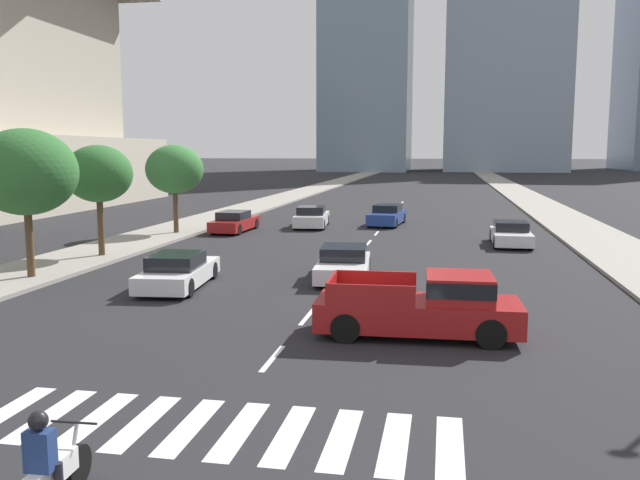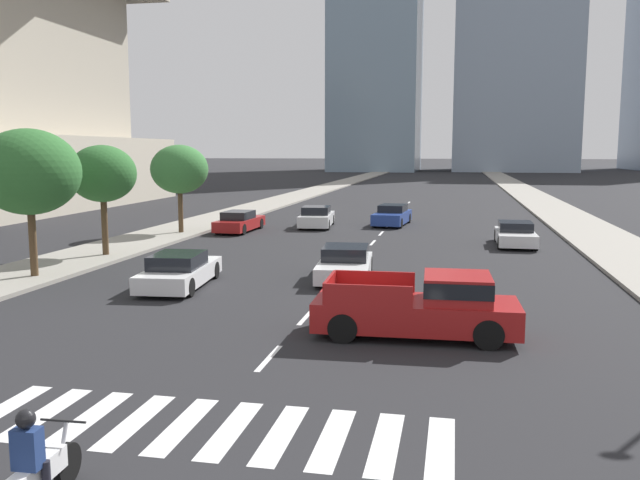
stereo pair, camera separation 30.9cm
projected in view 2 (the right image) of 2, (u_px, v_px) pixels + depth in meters
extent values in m
cube|color=gray|center=(616.00, 247.00, 32.76)|extent=(4.00, 260.00, 0.15)
cube|color=gray|center=(162.00, 235.00, 37.54)|extent=(4.00, 260.00, 0.15)
cube|color=silver|center=(2.00, 410.00, 12.40)|extent=(0.45, 2.49, 0.01)
cube|color=silver|center=(45.00, 413.00, 12.22)|extent=(0.45, 2.49, 0.01)
cube|color=silver|center=(90.00, 417.00, 12.04)|extent=(0.45, 2.49, 0.01)
cube|color=silver|center=(135.00, 421.00, 11.86)|extent=(0.45, 2.49, 0.01)
cube|color=silver|center=(182.00, 425.00, 11.68)|extent=(0.45, 2.49, 0.01)
cube|color=silver|center=(231.00, 430.00, 11.51)|extent=(0.45, 2.49, 0.01)
cube|color=silver|center=(281.00, 434.00, 11.33)|extent=(0.45, 2.49, 0.01)
cube|color=silver|center=(332.00, 438.00, 11.15)|extent=(0.45, 2.49, 0.01)
cube|color=silver|center=(386.00, 443.00, 10.97)|extent=(0.45, 2.49, 0.01)
cube|color=silver|center=(441.00, 448.00, 10.79)|extent=(0.45, 2.49, 0.01)
cube|color=silver|center=(269.00, 358.00, 15.48)|extent=(0.14, 2.00, 0.01)
cube|color=silver|center=(306.00, 316.00, 19.36)|extent=(0.14, 2.00, 0.01)
cube|color=silver|center=(331.00, 289.00, 23.25)|extent=(0.14, 2.00, 0.01)
cube|color=silver|center=(349.00, 269.00, 27.13)|extent=(0.14, 2.00, 0.01)
cube|color=silver|center=(362.00, 254.00, 31.02)|extent=(0.14, 2.00, 0.01)
cube|color=silver|center=(373.00, 243.00, 34.90)|extent=(0.14, 2.00, 0.01)
cube|color=silver|center=(381.00, 233.00, 38.78)|extent=(0.14, 2.00, 0.01)
cube|color=silver|center=(388.00, 226.00, 42.67)|extent=(0.14, 2.00, 0.01)
cube|color=silver|center=(394.00, 220.00, 46.55)|extent=(0.14, 2.00, 0.01)
cube|color=silver|center=(398.00, 214.00, 50.44)|extent=(0.14, 2.00, 0.01)
cube|color=silver|center=(402.00, 210.00, 54.32)|extent=(0.14, 2.00, 0.01)
cube|color=silver|center=(406.00, 206.00, 58.20)|extent=(0.14, 2.00, 0.01)
cube|color=silver|center=(409.00, 202.00, 62.09)|extent=(0.14, 2.00, 0.01)
cylinder|color=black|center=(67.00, 463.00, 9.63)|extent=(0.14, 0.60, 0.60)
cube|color=silver|center=(34.00, 476.00, 8.81)|extent=(0.27, 1.31, 0.32)
cylinder|color=#B2B2B7|center=(63.00, 447.00, 9.50)|extent=(0.07, 0.32, 0.67)
cylinder|color=black|center=(63.00, 421.00, 9.49)|extent=(0.70, 0.06, 0.04)
cube|color=navy|center=(27.00, 448.00, 8.65)|extent=(0.37, 0.25, 0.55)
sphere|color=black|center=(26.00, 419.00, 8.60)|extent=(0.26, 0.26, 0.26)
cylinder|color=black|center=(22.00, 479.00, 8.84)|extent=(0.12, 0.12, 0.55)
cube|color=maroon|center=(415.00, 314.00, 17.23)|extent=(5.33, 2.17, 0.75)
cube|color=maroon|center=(457.00, 288.00, 16.96)|extent=(1.75, 1.89, 0.70)
cube|color=black|center=(457.00, 285.00, 16.95)|extent=(1.77, 1.93, 0.39)
cube|color=maroon|center=(374.00, 281.00, 18.27)|extent=(2.21, 0.15, 0.55)
cube|color=maroon|center=(368.00, 296.00, 16.40)|extent=(2.21, 0.15, 0.55)
cube|color=maroon|center=(330.00, 287.00, 17.52)|extent=(0.14, 1.92, 0.55)
cylinder|color=black|center=(483.00, 316.00, 17.84)|extent=(0.77, 0.29, 0.76)
cylinder|color=black|center=(488.00, 334.00, 16.09)|extent=(0.77, 0.29, 0.76)
cylinder|color=black|center=(351.00, 311.00, 18.43)|extent=(0.77, 0.29, 0.76)
cylinder|color=black|center=(343.00, 328.00, 16.69)|extent=(0.77, 0.29, 0.76)
cube|color=navy|center=(392.00, 217.00, 43.06)|extent=(2.27, 4.87, 0.70)
cube|color=black|center=(393.00, 208.00, 43.20)|extent=(1.81, 2.26, 0.46)
cylinder|color=black|center=(400.00, 223.00, 41.32)|extent=(0.28, 0.66, 0.64)
cylinder|color=black|center=(374.00, 222.00, 41.80)|extent=(0.28, 0.66, 0.64)
cylinder|color=black|center=(409.00, 218.00, 44.37)|extent=(0.28, 0.66, 0.64)
cylinder|color=black|center=(384.00, 218.00, 44.84)|extent=(0.28, 0.66, 0.64)
cube|color=silver|center=(317.00, 219.00, 42.00)|extent=(2.30, 4.70, 0.68)
cube|color=black|center=(316.00, 210.00, 41.70)|extent=(1.84, 2.19, 0.49)
cylinder|color=black|center=(306.00, 219.00, 43.64)|extent=(0.28, 0.66, 0.64)
cylinder|color=black|center=(332.00, 220.00, 43.45)|extent=(0.28, 0.66, 0.64)
cylinder|color=black|center=(300.00, 225.00, 40.59)|extent=(0.28, 0.66, 0.64)
cylinder|color=black|center=(328.00, 225.00, 40.41)|extent=(0.28, 0.66, 0.64)
cube|color=silver|center=(180.00, 274.00, 23.59)|extent=(2.28, 4.89, 0.58)
cube|color=black|center=(178.00, 260.00, 23.28)|extent=(1.81, 2.28, 0.49)
cylinder|color=black|center=(172.00, 269.00, 25.28)|extent=(0.28, 0.66, 0.64)
cylinder|color=black|center=(215.00, 270.00, 25.11)|extent=(0.28, 0.66, 0.64)
cylinder|color=black|center=(141.00, 286.00, 22.11)|extent=(0.28, 0.66, 0.64)
cylinder|color=black|center=(189.00, 287.00, 21.93)|extent=(0.28, 0.66, 0.64)
cube|color=silver|center=(345.00, 268.00, 24.92)|extent=(2.28, 4.59, 0.58)
cube|color=black|center=(345.00, 253.00, 25.06)|extent=(1.84, 2.14, 0.50)
cylinder|color=black|center=(366.00, 279.00, 23.35)|extent=(0.27, 0.66, 0.64)
cylinder|color=black|center=(318.00, 278.00, 23.54)|extent=(0.27, 0.66, 0.64)
cylinder|color=black|center=(369.00, 265.00, 26.32)|extent=(0.27, 0.66, 0.64)
cylinder|color=black|center=(326.00, 264.00, 26.52)|extent=(0.27, 0.66, 0.64)
cube|color=silver|center=(515.00, 237.00, 33.76)|extent=(1.87, 4.41, 0.58)
cube|color=black|center=(515.00, 226.00, 33.91)|extent=(1.64, 1.99, 0.46)
cylinder|color=black|center=(536.00, 244.00, 32.16)|extent=(0.22, 0.64, 0.64)
cylinder|color=black|center=(500.00, 243.00, 32.50)|extent=(0.22, 0.64, 0.64)
cylinder|color=black|center=(529.00, 236.00, 35.07)|extent=(0.22, 0.64, 0.64)
cylinder|color=black|center=(497.00, 235.00, 35.40)|extent=(0.22, 0.64, 0.64)
cube|color=maroon|center=(240.00, 224.00, 39.75)|extent=(1.83, 4.79, 0.61)
cube|color=black|center=(238.00, 215.00, 39.44)|extent=(1.56, 2.17, 0.47)
cylinder|color=black|center=(237.00, 223.00, 41.50)|extent=(0.23, 0.64, 0.64)
cylinder|color=black|center=(260.00, 223.00, 41.16)|extent=(0.23, 0.64, 0.64)
cylinder|color=black|center=(218.00, 229.00, 38.37)|extent=(0.23, 0.64, 0.64)
cylinder|color=black|center=(243.00, 229.00, 38.03)|extent=(0.23, 0.64, 0.64)
cylinder|color=#4C3823|center=(33.00, 244.00, 24.76)|extent=(0.28, 0.28, 2.40)
ellipsoid|color=#2D662D|center=(29.00, 172.00, 24.40)|extent=(3.75, 3.75, 3.18)
cylinder|color=#4C3823|center=(105.00, 228.00, 29.82)|extent=(0.28, 0.28, 2.46)
ellipsoid|color=#2D662D|center=(102.00, 174.00, 29.50)|extent=(2.99, 2.99, 2.54)
cylinder|color=#4C3823|center=(181.00, 212.00, 38.06)|extent=(0.28, 0.28, 2.32)
ellipsoid|color=#387538|center=(179.00, 169.00, 37.73)|extent=(3.27, 3.27, 2.78)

